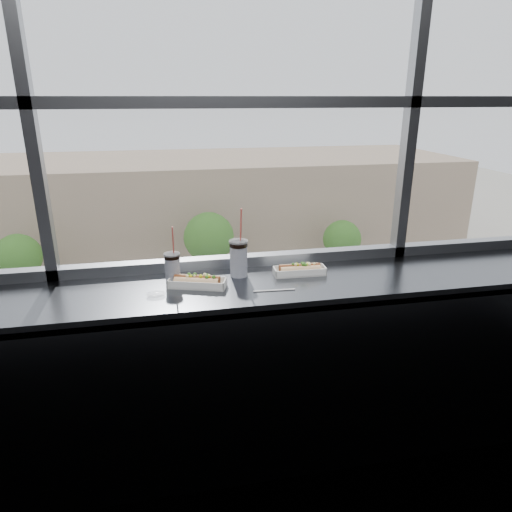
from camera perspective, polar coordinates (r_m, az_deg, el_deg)
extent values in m
plane|color=black|center=(2.89, -2.18, -11.48)|extent=(6.00, 0.00, 6.00)
plane|color=silver|center=(2.51, -2.82, 25.51)|extent=(6.00, 0.00, 6.00)
cube|color=#585C62|center=(2.41, -1.28, -4.13)|extent=(6.00, 0.55, 0.06)
cube|color=#585C62|center=(2.45, -0.08, -17.72)|extent=(6.00, 0.04, 1.04)
cube|color=white|center=(2.38, -7.33, -3.75)|extent=(0.31, 0.18, 0.01)
cube|color=white|center=(2.37, -7.35, -3.31)|extent=(0.31, 0.18, 0.04)
cylinder|color=#E9B580|center=(2.36, -7.36, -3.12)|extent=(0.23, 0.12, 0.05)
cylinder|color=brown|center=(2.36, -7.37, -2.81)|extent=(0.24, 0.11, 0.03)
cube|color=white|center=(2.53, 5.46, -2.23)|extent=(0.29, 0.10, 0.01)
cube|color=white|center=(2.52, 5.47, -1.82)|extent=(0.29, 0.10, 0.04)
cylinder|color=#E9B580|center=(2.52, 5.48, -1.65)|extent=(0.22, 0.06, 0.05)
cylinder|color=brown|center=(2.51, 5.49, -1.37)|extent=(0.23, 0.04, 0.03)
cylinder|color=white|center=(2.41, -10.38, -1.61)|extent=(0.08, 0.08, 0.16)
cylinder|color=black|center=(2.39, -10.48, -0.06)|extent=(0.08, 0.08, 0.02)
cylinder|color=silver|center=(2.39, -10.50, 0.24)|extent=(0.09, 0.09, 0.01)
cylinder|color=#CD483E|center=(2.36, -10.33, 1.82)|extent=(0.01, 0.04, 0.16)
cylinder|color=white|center=(2.47, -2.19, -0.38)|extent=(0.09, 0.09, 0.19)
cylinder|color=black|center=(2.44, -2.21, 1.48)|extent=(0.10, 0.10, 0.02)
cylinder|color=silver|center=(2.44, -2.22, 1.84)|extent=(0.10, 0.10, 0.01)
cylinder|color=#CD483E|center=(2.41, -1.90, 3.75)|extent=(0.01, 0.05, 0.20)
cylinder|color=white|center=(2.31, 2.29, -4.30)|extent=(0.21, 0.02, 0.01)
ellipsoid|color=silver|center=(2.30, -12.40, -4.68)|extent=(0.10, 0.07, 0.02)
plane|color=#A9A598|center=(47.76, -10.48, 3.17)|extent=(120.00, 120.00, 0.00)
cube|color=black|center=(25.94, -9.14, -11.01)|extent=(80.00, 10.00, 0.06)
cube|color=#A9A598|center=(33.11, -9.80, -4.10)|extent=(80.00, 6.00, 0.04)
cube|color=tan|center=(41.45, -10.62, 6.42)|extent=(50.00, 14.00, 8.00)
imported|color=white|center=(23.13, 8.86, -11.91)|extent=(3.22, 6.59, 2.13)
imported|color=#AFAC9A|center=(31.52, 12.53, -3.47)|extent=(2.84, 6.13, 2.00)
imported|color=#3B59AC|center=(25.88, 22.62, -9.63)|extent=(3.01, 6.64, 2.17)
imported|color=brown|center=(22.02, -5.16, -13.46)|extent=(2.94, 6.53, 2.14)
imported|color=#66605B|center=(34.01, -0.70, -1.07)|extent=(0.76, 1.01, 2.27)
imported|color=#66605B|center=(34.36, -20.87, -2.29)|extent=(0.95, 0.71, 2.14)
cylinder|color=#47382B|center=(34.10, -27.05, -3.33)|extent=(0.22, 0.22, 2.25)
sphere|color=#408425|center=(33.43, -27.58, -0.07)|extent=(2.99, 2.99, 2.99)
cylinder|color=#47382B|center=(32.74, -5.76, -1.72)|extent=(0.26, 0.26, 2.64)
sphere|color=#408425|center=(31.95, -5.91, 2.34)|extent=(3.53, 3.53, 3.53)
cylinder|color=#47382B|center=(35.07, 10.50, -0.95)|extent=(0.21, 0.21, 2.13)
sphere|color=#408425|center=(34.46, 10.70, 2.09)|extent=(2.84, 2.84, 2.84)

